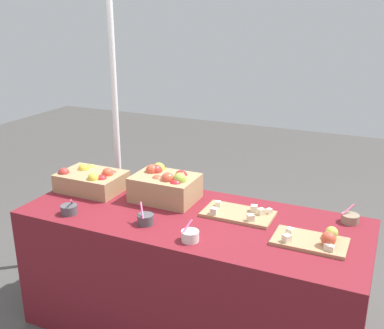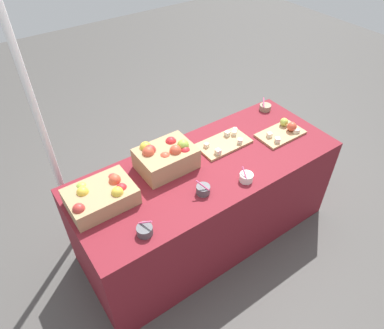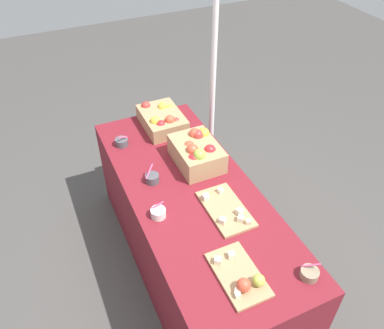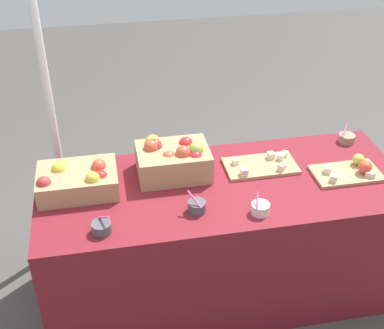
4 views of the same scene
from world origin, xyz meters
name	(u,v)px [view 4 (image 4 of 4)]	position (x,y,z in m)	size (l,w,h in m)	color
ground_plane	(220,285)	(0.00, 0.00, 0.00)	(10.00, 10.00, 0.00)	#474442
table	(222,238)	(0.00, 0.00, 0.37)	(1.90, 0.76, 0.74)	maroon
apple_crate_left	(79,179)	(-0.72, 0.09, 0.81)	(0.39, 0.28, 0.15)	tan
apple_crate_middle	(173,159)	(-0.24, 0.14, 0.83)	(0.37, 0.27, 0.20)	tan
cutting_board_front	(351,171)	(0.67, -0.04, 0.76)	(0.35, 0.20, 0.09)	tan
cutting_board_back	(261,165)	(0.23, 0.11, 0.75)	(0.38, 0.21, 0.05)	tan
sample_bowl_near	(260,208)	(0.11, -0.26, 0.77)	(0.09, 0.09, 0.10)	silver
sample_bowl_mid	(347,138)	(0.80, 0.28, 0.76)	(0.09, 0.09, 0.09)	gray
sample_bowl_far	(102,227)	(-0.63, -0.26, 0.77)	(0.09, 0.09, 0.10)	#4C4C51
sample_bowl_extra	(197,206)	(-0.18, -0.19, 0.77)	(0.09, 0.09, 0.11)	#4C4C51
tent_pole	(50,105)	(-0.85, 0.57, 0.99)	(0.04, 0.04, 1.98)	white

